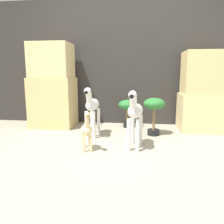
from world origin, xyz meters
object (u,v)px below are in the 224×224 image
Objects in this scene: zebra_right at (135,113)px; potted_palm_back at (127,107)px; giraffe_figurine at (87,129)px; potted_palm_front at (154,108)px; zebra_left at (92,107)px.

zebra_right is 1.53× the size of potted_palm_back.
giraffe_figurine is 1.04× the size of potted_palm_back.
giraffe_figurine is 1.14m from potted_palm_front.
giraffe_figurine is (0.06, -0.61, -0.18)m from zebra_left.
zebra_right reaches higher than giraffe_figurine.
potted_palm_back is at bearing 70.61° from giraffe_figurine.
zebra_left is 0.91m from potted_palm_front.
potted_palm_back is at bearing 133.52° from potted_palm_front.
zebra_left reaches higher than giraffe_figurine.
zebra_right is at bearing -36.35° from zebra_left.
giraffe_figurine is at bearing -84.08° from zebra_left.
potted_palm_front reaches higher than giraffe_figurine.
zebra_right is at bearing -113.91° from potted_palm_front.
potted_palm_front is at bearing 42.58° from giraffe_figurine.
potted_palm_back is (0.49, 0.60, -0.09)m from zebra_left.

